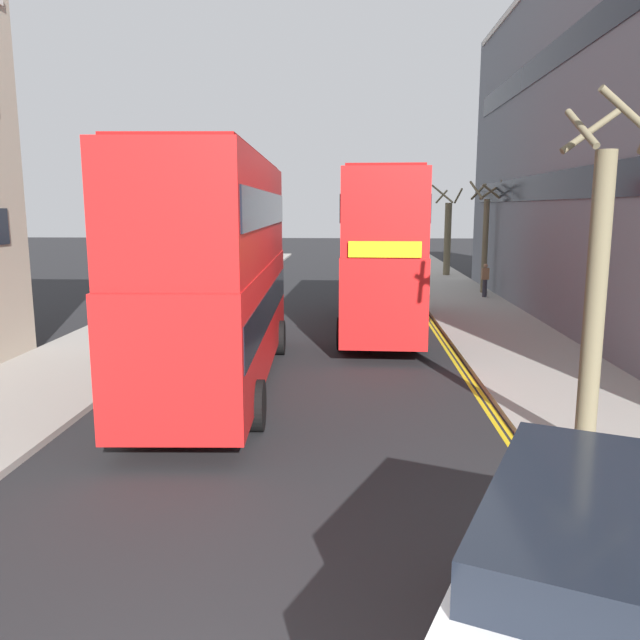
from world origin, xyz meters
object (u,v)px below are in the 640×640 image
at_px(double_decker_bus_oncoming, 382,247).
at_px(pedestrian_far, 485,280).
at_px(taxi_minivan, 590,627).
at_px(double_decker_bus_away, 218,265).

height_order(double_decker_bus_oncoming, pedestrian_far, double_decker_bus_oncoming).
relative_size(taxi_minivan, pedestrian_far, 3.18).
relative_size(double_decker_bus_oncoming, taxi_minivan, 2.11).
bearing_deg(double_decker_bus_away, taxi_minivan, -63.78).
bearing_deg(double_decker_bus_oncoming, taxi_minivan, -87.13).
xyz_separation_m(taxi_minivan, pedestrian_far, (4.49, 26.10, -0.08)).
height_order(double_decker_bus_away, double_decker_bus_oncoming, same).
relative_size(double_decker_bus_away, double_decker_bus_oncoming, 1.00).
bearing_deg(double_decker_bus_oncoming, double_decker_bus_away, -120.13).
distance_m(double_decker_bus_oncoming, pedestrian_far, 9.87).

